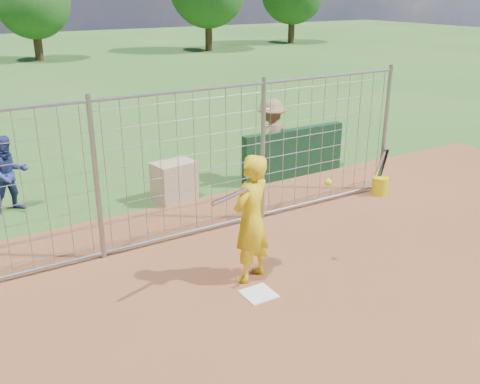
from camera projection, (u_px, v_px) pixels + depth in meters
ground at (251, 288)px, 7.62m from camera, size 100.00×100.00×0.00m
home_plate at (259, 294)px, 7.46m from camera, size 0.43×0.43×0.02m
dugout_wall at (294, 153)px, 11.94m from camera, size 2.60×0.20×1.10m
batter at (251, 219)px, 7.55m from camera, size 0.81×0.68×1.90m
bystander_a at (9, 174)px, 10.01m from camera, size 0.81×0.69×1.48m
bystander_c at (271, 140)px, 11.68m from camera, size 1.22×0.78×1.79m
equipment_bin at (174, 181)px, 10.65m from camera, size 0.88×0.67×0.80m
equipment_in_play at (258, 191)px, 7.14m from camera, size 1.89×0.43×0.11m
bucket_with_bats at (380, 183)px, 10.99m from camera, size 0.34×0.38×0.97m
backstop_fence at (187, 167)px, 8.77m from camera, size 9.08×0.08×2.60m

